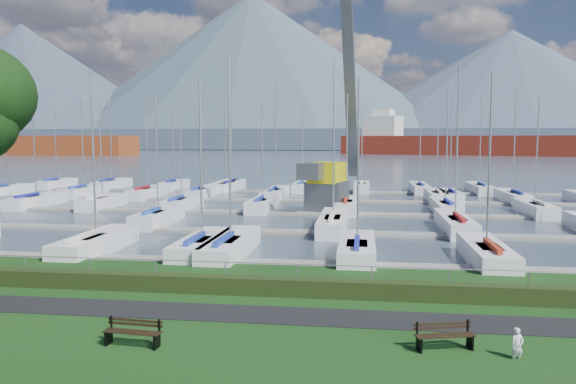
% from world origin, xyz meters
% --- Properties ---
extents(path, '(160.00, 2.00, 0.04)m').
position_xyz_m(path, '(0.00, -3.00, 0.01)').
color(path, black).
rests_on(path, grass).
extents(water, '(800.00, 540.00, 0.20)m').
position_xyz_m(water, '(0.00, 260.00, -0.40)').
color(water, '#3C4958').
extents(hedge, '(80.00, 0.70, 0.70)m').
position_xyz_m(hedge, '(0.00, -0.40, 0.35)').
color(hedge, black).
rests_on(hedge, grass).
extents(fence, '(80.00, 0.04, 0.04)m').
position_xyz_m(fence, '(0.00, 0.00, 1.20)').
color(fence, gray).
rests_on(fence, grass).
extents(foothill, '(900.00, 80.00, 12.00)m').
position_xyz_m(foothill, '(0.00, 330.00, 6.00)').
color(foothill, '#404B5E').
rests_on(foothill, water).
extents(mountains, '(1190.00, 360.00, 115.00)m').
position_xyz_m(mountains, '(7.35, 404.62, 46.68)').
color(mountains, '#454F65').
rests_on(mountains, water).
extents(docks, '(90.00, 41.60, 0.25)m').
position_xyz_m(docks, '(0.00, 26.00, -0.22)').
color(docks, slate).
rests_on(docks, water).
extents(bench_left, '(1.83, 0.57, 0.85)m').
position_xyz_m(bench_left, '(-2.27, -6.48, 0.42)').
color(bench_left, black).
rests_on(bench_left, grass).
extents(bench_right, '(1.85, 0.89, 0.85)m').
position_xyz_m(bench_right, '(7.08, -5.52, 0.42)').
color(bench_right, black).
rests_on(bench_right, grass).
extents(person, '(0.46, 0.38, 1.07)m').
position_xyz_m(person, '(9.06, -5.99, 0.53)').
color(person, silver).
rests_on(person, grass).
extents(crane, '(5.18, 13.45, 22.35)m').
position_xyz_m(crane, '(1.85, 28.80, 5.33)').
color(crane, '#585B60').
rests_on(crane, water).
extents(cargo_ship_west, '(100.47, 23.69, 21.50)m').
position_xyz_m(cargo_ship_west, '(-141.08, 191.95, 3.54)').
color(cargo_ship_west, brown).
rests_on(cargo_ship_west, water).
extents(cargo_ship_mid, '(107.24, 52.81, 21.50)m').
position_xyz_m(cargo_ship_mid, '(44.09, 214.19, 3.47)').
color(cargo_ship_mid, maroon).
rests_on(cargo_ship_mid, water).
extents(sailboat_fleet, '(75.77, 49.44, 12.89)m').
position_xyz_m(sailboat_fleet, '(-2.39, 28.74, 5.41)').
color(sailboat_fleet, '#1B1E96').
rests_on(sailboat_fleet, water).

